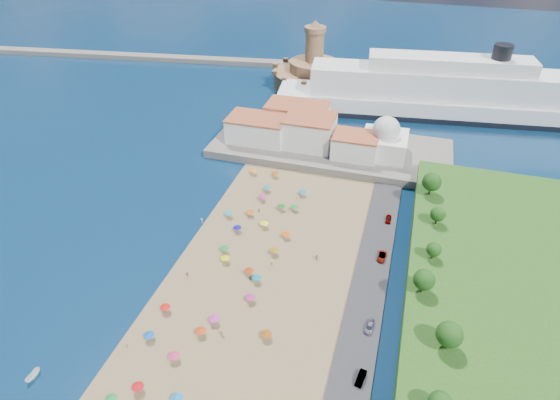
% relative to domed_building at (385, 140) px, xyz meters
% --- Properties ---
extents(ground, '(700.00, 700.00, 0.00)m').
position_rel_domed_building_xyz_m(ground, '(-30.00, -71.00, -8.97)').
color(ground, '#071938').
rests_on(ground, ground).
extents(terrace, '(90.00, 36.00, 3.00)m').
position_rel_domed_building_xyz_m(terrace, '(-20.00, 2.00, -7.47)').
color(terrace, '#59544C').
rests_on(terrace, ground).
extents(jetty, '(18.00, 70.00, 2.40)m').
position_rel_domed_building_xyz_m(jetty, '(-42.00, 37.00, -7.77)').
color(jetty, '#59544C').
rests_on(jetty, ground).
extents(breakwater, '(199.03, 34.77, 2.60)m').
position_rel_domed_building_xyz_m(breakwater, '(-140.00, 82.00, -7.67)').
color(breakwater, '#59544C').
rests_on(breakwater, ground).
extents(waterfront_buildings, '(57.00, 29.00, 11.00)m').
position_rel_domed_building_xyz_m(waterfront_buildings, '(-33.05, 2.64, -1.10)').
color(waterfront_buildings, silver).
rests_on(waterfront_buildings, terrace).
extents(domed_building, '(16.00, 16.00, 15.00)m').
position_rel_domed_building_xyz_m(domed_building, '(0.00, 0.00, 0.00)').
color(domed_building, silver).
rests_on(domed_building, terrace).
extents(fortress, '(40.00, 40.00, 32.40)m').
position_rel_domed_building_xyz_m(fortress, '(-42.00, 67.00, -2.29)').
color(fortress, olive).
rests_on(fortress, ground).
extents(cruise_ship, '(147.28, 40.36, 31.83)m').
position_rel_domed_building_xyz_m(cruise_ship, '(20.36, 49.85, 0.45)').
color(cruise_ship, black).
rests_on(cruise_ship, ground).
extents(beach_parasols, '(31.27, 116.09, 2.20)m').
position_rel_domed_building_xyz_m(beach_parasols, '(-31.09, -80.77, -6.83)').
color(beach_parasols, gray).
rests_on(beach_parasols, beach).
extents(beachgoers, '(38.77, 81.09, 1.89)m').
position_rel_domed_building_xyz_m(beachgoers, '(-32.38, -66.52, -7.85)').
color(beachgoers, tan).
rests_on(beachgoers, beach).
extents(parked_cars, '(2.48, 80.49, 1.40)m').
position_rel_domed_building_xyz_m(parked_cars, '(6.00, -71.61, -7.61)').
color(parked_cars, gray).
rests_on(parked_cars, promenade).
extents(hillside_trees, '(10.95, 109.87, 7.52)m').
position_rel_domed_building_xyz_m(hillside_trees, '(18.74, -78.77, 1.05)').
color(hillside_trees, '#382314').
rests_on(hillside_trees, hillside).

